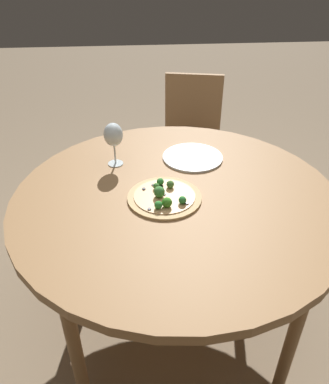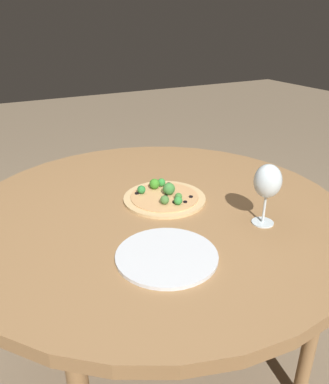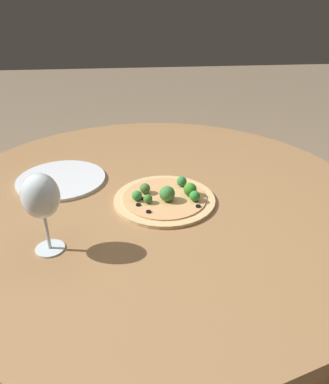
# 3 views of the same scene
# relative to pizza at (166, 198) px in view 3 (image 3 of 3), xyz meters

# --- Properties ---
(ground_plane) EXTENTS (12.00, 12.00, 0.00)m
(ground_plane) POSITION_rel_pizza_xyz_m (0.05, 0.03, -0.77)
(ground_plane) COLOR #847056
(dining_table) EXTENTS (1.31, 1.31, 0.76)m
(dining_table) POSITION_rel_pizza_xyz_m (0.05, 0.03, -0.07)
(dining_table) COLOR olive
(dining_table) RESTS_ON ground_plane
(pizza) EXTENTS (0.29, 0.29, 0.06)m
(pizza) POSITION_rel_pizza_xyz_m (0.00, 0.00, 0.00)
(pizza) COLOR tan
(pizza) RESTS_ON dining_table
(wine_glass) EXTENTS (0.08, 0.08, 0.20)m
(wine_glass) POSITION_rel_pizza_xyz_m (-0.20, 0.29, 0.13)
(wine_glass) COLOR silver
(wine_glass) RESTS_ON dining_table
(plate_near) EXTENTS (0.28, 0.28, 0.01)m
(plate_near) POSITION_rel_pizza_xyz_m (0.16, 0.32, -0.01)
(plate_near) COLOR silver
(plate_near) RESTS_ON dining_table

